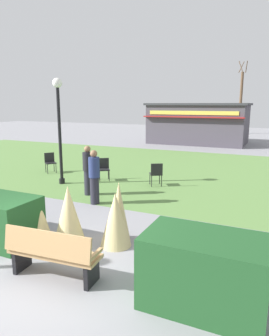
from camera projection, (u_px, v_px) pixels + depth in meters
ground_plane at (32, 282)px, 5.40m from camera, size 80.00×80.00×0.00m
lawn_patch at (187, 171)px, 14.37m from camera, size 36.00×12.00×0.01m
park_bench at (52, 253)px, 5.44m from camera, size 1.74×0.66×0.95m
hedge_right at (204, 271)px, 4.69m from camera, size 1.83×1.10×1.13m
ornamental_grass_behind_left at (69, 217)px, 6.64m from camera, size 0.74×0.74×1.36m
ornamental_grass_behind_right at (119, 212)px, 6.93m from camera, size 0.51×0.51×1.38m
ornamental_grass_behind_center at (116, 219)px, 6.71m from camera, size 0.68×0.68×1.20m
ornamental_grass_behind_far at (39, 218)px, 7.01m from camera, size 0.56×0.56×1.03m
lamppost_mid at (59, 118)px, 11.63m from camera, size 0.36×0.36×3.99m
trash_bin at (207, 272)px, 5.02m from camera, size 0.52×0.52×0.77m
food_kiosk at (199, 123)px, 24.60m from camera, size 7.55×5.00×3.13m
cafe_chair_west at (104, 167)px, 12.63m from camera, size 0.61×0.61×0.89m
cafe_chair_east at (156, 172)px, 11.66m from camera, size 0.61×0.61×0.89m
cafe_chair_north at (50, 161)px, 14.04m from camera, size 0.62×0.62×0.89m
person_strolling at (94, 177)px, 9.51m from camera, size 0.34×0.34×1.69m
person_standing at (88, 170)px, 10.48m from camera, size 0.34×0.34×1.69m
parked_car_west_slot at (209, 129)px, 30.84m from camera, size 4.24×2.13×1.20m
tree_right_bg at (241, 102)px, 32.17m from camera, size 0.91×0.96×7.33m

